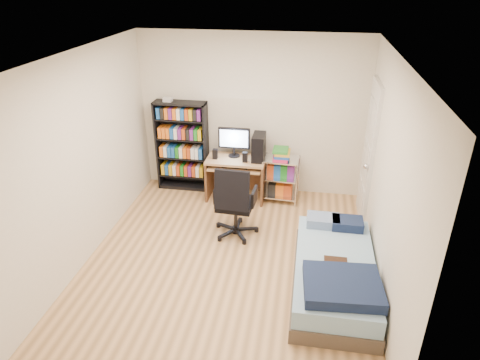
% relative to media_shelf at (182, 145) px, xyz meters
% --- Properties ---
extents(room, '(3.58, 4.08, 2.58)m').
position_rel_media_shelf_xyz_m(room, '(1.10, -1.84, 0.50)').
color(room, tan).
rests_on(room, ground).
extents(media_shelf, '(0.82, 0.27, 1.52)m').
position_rel_media_shelf_xyz_m(media_shelf, '(0.00, 0.00, 0.00)').
color(media_shelf, black).
rests_on(media_shelf, room).
extents(computer_desk, '(0.90, 0.52, 1.13)m').
position_rel_media_shelf_xyz_m(computer_desk, '(1.01, -0.18, -0.14)').
color(computer_desk, tan).
rests_on(computer_desk, room).
extents(office_chair, '(0.65, 0.65, 1.04)m').
position_rel_media_shelf_xyz_m(office_chair, '(1.09, -1.28, -0.42)').
color(office_chair, black).
rests_on(office_chair, room).
extents(wire_cart, '(0.56, 0.42, 0.87)m').
position_rel_media_shelf_xyz_m(wire_cart, '(1.61, -0.20, -0.18)').
color(wire_cart, silver).
rests_on(wire_cart, room).
extents(bed, '(0.90, 1.80, 0.51)m').
position_rel_media_shelf_xyz_m(bed, '(2.38, -2.20, -0.52)').
color(bed, '#4F443B').
rests_on(bed, room).
extents(door, '(0.12, 0.80, 2.00)m').
position_rel_media_shelf_xyz_m(door, '(2.82, -0.49, 0.25)').
color(door, silver).
rests_on(door, room).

